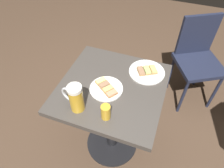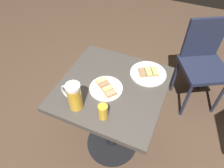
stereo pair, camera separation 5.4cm
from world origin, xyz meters
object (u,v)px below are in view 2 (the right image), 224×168
at_px(plate_far, 148,73).
at_px(cafe_chair, 203,60).
at_px(beer_glass_small, 103,112).
at_px(plate_near, 106,88).
at_px(beer_mug, 74,96).

relative_size(plate_far, cafe_chair, 0.28).
bearing_deg(cafe_chair, beer_glass_small, 35.64).
height_order(plate_far, cafe_chair, cafe_chair).
bearing_deg(plate_near, plate_far, -130.93).
relative_size(beer_mug, beer_glass_small, 1.88).
bearing_deg(beer_glass_small, plate_near, -69.48).
xyz_separation_m(plate_far, cafe_chair, (-0.35, -0.63, -0.26)).
bearing_deg(plate_far, cafe_chair, -119.39).
distance_m(plate_near, plate_far, 0.31).
relative_size(beer_mug, cafe_chair, 0.21).
bearing_deg(plate_near, beer_glass_small, 110.52).
height_order(plate_near, beer_glass_small, beer_glass_small).
height_order(plate_near, cafe_chair, cafe_chair).
bearing_deg(beer_mug, plate_near, -119.46).
relative_size(plate_far, beer_mug, 1.35).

